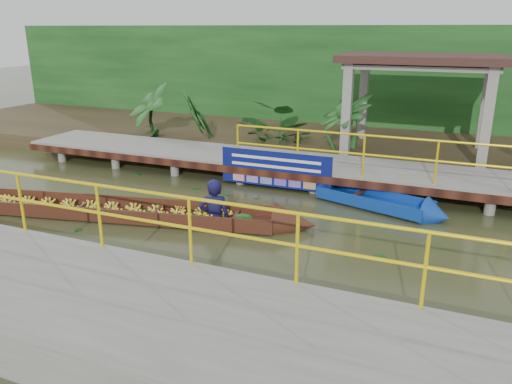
% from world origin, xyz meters
% --- Properties ---
extents(ground, '(80.00, 80.00, 0.00)m').
position_xyz_m(ground, '(0.00, 0.00, 0.00)').
color(ground, '#34371B').
rests_on(ground, ground).
extents(land_strip, '(30.00, 8.00, 0.45)m').
position_xyz_m(land_strip, '(0.00, 7.50, 0.23)').
color(land_strip, '#302518').
rests_on(land_strip, ground).
extents(far_dock, '(16.00, 2.06, 1.66)m').
position_xyz_m(far_dock, '(0.02, 3.43, 0.48)').
color(far_dock, slate).
rests_on(far_dock, ground).
extents(near_dock, '(18.00, 2.40, 1.73)m').
position_xyz_m(near_dock, '(1.00, -4.20, 0.30)').
color(near_dock, slate).
rests_on(near_dock, ground).
extents(pavilion, '(4.40, 3.00, 3.00)m').
position_xyz_m(pavilion, '(3.00, 6.30, 2.82)').
color(pavilion, slate).
rests_on(pavilion, ground).
extents(foliage_backdrop, '(30.00, 0.80, 4.00)m').
position_xyz_m(foliage_backdrop, '(0.00, 10.00, 2.00)').
color(foliage_backdrop, '#133B14').
rests_on(foliage_backdrop, ground).
extents(vendor_boat, '(8.53, 2.50, 2.18)m').
position_xyz_m(vendor_boat, '(-2.00, -0.44, 0.29)').
color(vendor_boat, '#361A0E').
rests_on(vendor_boat, ground).
extents(moored_blue_boat, '(3.13, 1.65, 0.72)m').
position_xyz_m(moored_blue_boat, '(3.26, 1.98, 0.13)').
color(moored_blue_boat, navy).
rests_on(moored_blue_boat, ground).
extents(blue_banner, '(2.89, 0.04, 0.90)m').
position_xyz_m(blue_banner, '(0.05, 2.48, 0.56)').
color(blue_banner, navy).
rests_on(blue_banner, ground).
extents(tropical_plants, '(14.35, 1.35, 1.68)m').
position_xyz_m(tropical_plants, '(0.80, 5.30, 1.29)').
color(tropical_plants, '#133B14').
rests_on(tropical_plants, ground).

